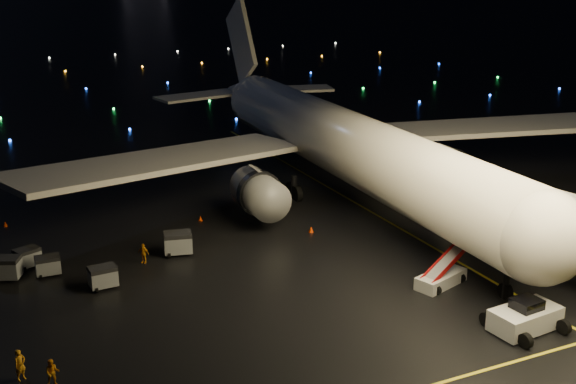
# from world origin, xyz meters

# --- Properties ---
(ground) EXTENTS (2000.00, 2000.00, 0.00)m
(ground) POSITION_xyz_m (0.00, 300.00, 0.00)
(ground) COLOR black
(ground) RESTS_ON ground
(lane_centre) EXTENTS (0.25, 80.00, 0.02)m
(lane_centre) POSITION_xyz_m (12.00, 15.00, 0.01)
(lane_centre) COLOR gold
(lane_centre) RESTS_ON ground
(airliner) EXTENTS (68.00, 64.81, 18.72)m
(airliner) POSITION_xyz_m (11.80, 25.60, 9.36)
(airliner) COLOR white
(airliner) RESTS_ON ground
(pushback_tug) EXTENTS (4.84, 2.86, 2.20)m
(pushback_tug) POSITION_xyz_m (8.86, -7.18, 1.10)
(pushback_tug) COLOR silver
(pushback_tug) RESTS_ON ground
(belt_loader) EXTENTS (6.53, 3.59, 3.06)m
(belt_loader) POSITION_xyz_m (8.07, 0.76, 1.53)
(belt_loader) COLOR silver
(belt_loader) RESTS_ON ground
(crew_a) EXTENTS (0.83, 0.76, 1.92)m
(crew_a) POSITION_xyz_m (-21.50, 0.52, 0.96)
(crew_a) COLOR orange
(crew_a) RESTS_ON ground
(crew_b) EXTENTS (0.91, 0.76, 1.65)m
(crew_b) POSITION_xyz_m (-19.93, -0.87, 0.83)
(crew_b) COLOR orange
(crew_b) RESTS_ON ground
(crew_c) EXTENTS (0.95, 0.95, 1.62)m
(crew_c) POSITION_xyz_m (-10.88, 14.26, 0.81)
(crew_c) COLOR orange
(crew_c) RESTS_ON ground
(safety_cone_0) EXTENTS (0.53, 0.53, 0.54)m
(safety_cone_0) POSITION_xyz_m (4.30, 14.64, 0.27)
(safety_cone_0) COLOR #EF3500
(safety_cone_0) RESTS_ON ground
(safety_cone_1) EXTENTS (0.56, 0.56, 0.53)m
(safety_cone_1) POSITION_xyz_m (1.87, 27.48, 0.27)
(safety_cone_1) COLOR #EF3500
(safety_cone_1) RESTS_ON ground
(safety_cone_2) EXTENTS (0.52, 0.52, 0.47)m
(safety_cone_2) POSITION_xyz_m (-3.66, 21.70, 0.23)
(safety_cone_2) COLOR #EF3500
(safety_cone_2) RESTS_ON ground
(safety_cone_3) EXTENTS (0.42, 0.42, 0.46)m
(safety_cone_3) POSITION_xyz_m (-20.22, 27.75, 0.23)
(safety_cone_3) COLOR #EF3500
(safety_cone_3) RESTS_ON ground
(taxiway_lights) EXTENTS (164.00, 92.00, 0.36)m
(taxiway_lights) POSITION_xyz_m (0.00, 106.00, 0.18)
(taxiway_lights) COLOR black
(taxiway_lights) RESTS_ON ground
(baggage_cart_0) EXTENTS (2.53, 2.02, 1.90)m
(baggage_cart_0) POSITION_xyz_m (-7.87, 14.76, 0.95)
(baggage_cart_0) COLOR gray
(baggage_cart_0) RESTS_ON ground
(baggage_cart_1) EXTENTS (1.82, 1.28, 1.54)m
(baggage_cart_1) POSITION_xyz_m (-18.11, 14.97, 0.77)
(baggage_cart_1) COLOR gray
(baggage_cart_1) RESTS_ON ground
(baggage_cart_2) EXTENTS (2.05, 1.50, 1.67)m
(baggage_cart_2) POSITION_xyz_m (-14.74, 10.93, 0.83)
(baggage_cart_2) COLOR gray
(baggage_cart_2) RESTS_ON ground
(baggage_cart_3) EXTENTS (2.20, 1.90, 1.56)m
(baggage_cart_3) POSITION_xyz_m (-19.35, 17.23, 0.78)
(baggage_cart_3) COLOR gray
(baggage_cart_3) RESTS_ON ground
(baggage_cart_4) EXTENTS (2.50, 2.18, 1.78)m
(baggage_cart_4) POSITION_xyz_m (-21.07, 15.50, 0.89)
(baggage_cart_4) COLOR gray
(baggage_cart_4) RESTS_ON ground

